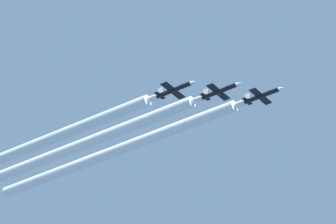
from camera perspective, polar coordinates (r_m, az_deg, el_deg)
jet_lead at (r=313.42m, az=4.70°, el=0.83°), size 8.81×12.83×3.08m
jet_second_echelon at (r=309.28m, az=2.62°, el=1.05°), size 8.81×12.83×3.08m
jet_third_echelon at (r=305.66m, az=0.37°, el=1.13°), size 8.81×12.83×3.08m
smoke_trail_lead at (r=336.66m, az=-2.47°, el=-1.88°), size 3.19×86.79×3.19m
smoke_trail_second_echelon at (r=335.11m, az=-4.76°, el=-1.81°), size 3.19×91.14×3.19m
smoke_trail_third_echelon at (r=330.98m, az=-6.43°, el=-1.58°), size 3.19×84.10×3.19m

